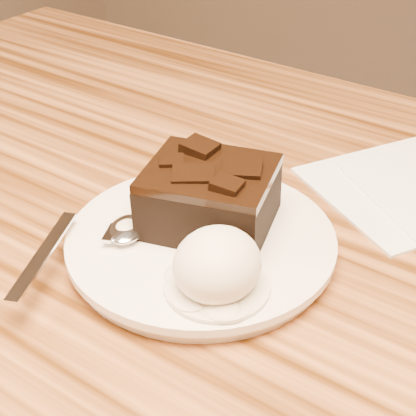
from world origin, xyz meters
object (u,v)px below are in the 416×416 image
Objects in this scene: brownie at (210,200)px; napkin at (405,188)px; plate at (201,244)px; spoon at (127,231)px; ice_cream_scoop at (217,264)px.

brownie reaches higher than napkin.
napkin is at bearing 61.94° from plate.
spoon is at bearing -144.54° from plate.
napkin is (0.10, 0.19, -0.01)m from plate.
plate is at bearing 11.74° from spoon.
ice_cream_scoop is 0.25m from napkin.
plate is 1.31× the size of spoon.
ice_cream_scoop reaches higher than brownie.
brownie is 0.21m from napkin.
napkin is at bearing 77.28° from ice_cream_scoop.
ice_cream_scoop reaches higher than spoon.
plate is 0.04m from brownie.
brownie is 0.07m from spoon.
napkin is (0.11, 0.17, -0.04)m from brownie.
plate reaches higher than napkin.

